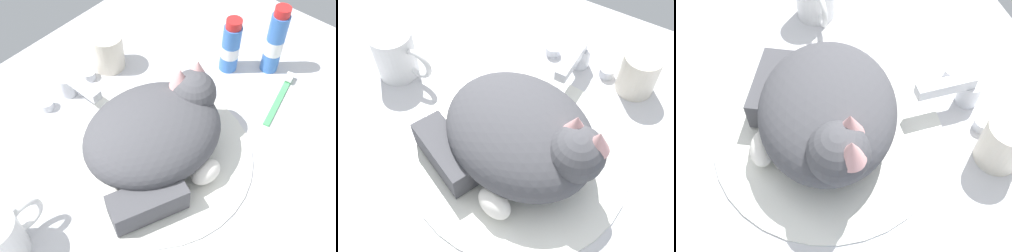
# 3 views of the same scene
# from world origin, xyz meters

# --- Properties ---
(ground_plane) EXTENTS (1.10, 0.83, 0.03)m
(ground_plane) POSITION_xyz_m (0.00, 0.00, -0.01)
(ground_plane) COLOR silver
(sink_basin) EXTENTS (0.36, 0.36, 0.01)m
(sink_basin) POSITION_xyz_m (0.00, 0.00, 0.00)
(sink_basin) COLOR silver
(sink_basin) RESTS_ON ground_plane
(faucet) EXTENTS (0.14, 0.11, 0.06)m
(faucet) POSITION_xyz_m (0.00, 0.22, 0.03)
(faucet) COLOR silver
(faucet) RESTS_ON ground_plane
(cat) EXTENTS (0.30, 0.26, 0.14)m
(cat) POSITION_xyz_m (0.01, -0.01, 0.07)
(cat) COLOR #4C4C51
(cat) RESTS_ON sink_basin
(coffee_mug) EXTENTS (0.12, 0.07, 0.09)m
(coffee_mug) POSITION_xyz_m (-0.28, 0.05, 0.05)
(coffee_mug) COLOR white
(coffee_mug) RESTS_ON ground_plane
(rinse_cup) EXTENTS (0.07, 0.07, 0.08)m
(rinse_cup) POSITION_xyz_m (0.11, 0.23, 0.04)
(rinse_cup) COLOR silver
(rinse_cup) RESTS_ON ground_plane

